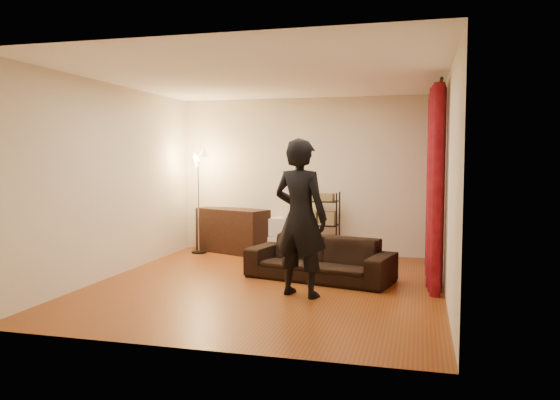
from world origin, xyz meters
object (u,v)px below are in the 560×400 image
(wire_shelf, at_px, (323,225))
(sofa, at_px, (320,259))
(media_cabinet, at_px, (233,231))
(floor_lamp, at_px, (198,202))
(person, at_px, (300,218))
(storage_boxes, at_px, (273,235))

(wire_shelf, bearing_deg, sofa, -82.00)
(media_cabinet, relative_size, floor_lamp, 0.74)
(sofa, distance_m, person, 1.14)
(storage_boxes, bearing_deg, media_cabinet, -173.23)
(sofa, relative_size, storage_boxes, 3.17)
(media_cabinet, xyz_separation_m, storage_boxes, (0.72, 0.08, -0.07))
(wire_shelf, distance_m, floor_lamp, 2.22)
(storage_boxes, bearing_deg, person, -68.39)
(sofa, distance_m, floor_lamp, 2.94)
(sofa, bearing_deg, floor_lamp, 161.22)
(sofa, bearing_deg, media_cabinet, 150.63)
(media_cabinet, height_order, floor_lamp, floor_lamp)
(media_cabinet, xyz_separation_m, floor_lamp, (-0.55, -0.21, 0.51))
(sofa, relative_size, wire_shelf, 1.81)
(sofa, height_order, person, person)
(media_cabinet, distance_m, floor_lamp, 0.78)
(sofa, xyz_separation_m, person, (-0.07, -0.93, 0.66))
(sofa, height_order, media_cabinet, media_cabinet)
(sofa, height_order, wire_shelf, wire_shelf)
(wire_shelf, bearing_deg, floor_lamp, -177.72)
(sofa, bearing_deg, storage_boxes, 135.95)
(sofa, bearing_deg, wire_shelf, 111.94)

